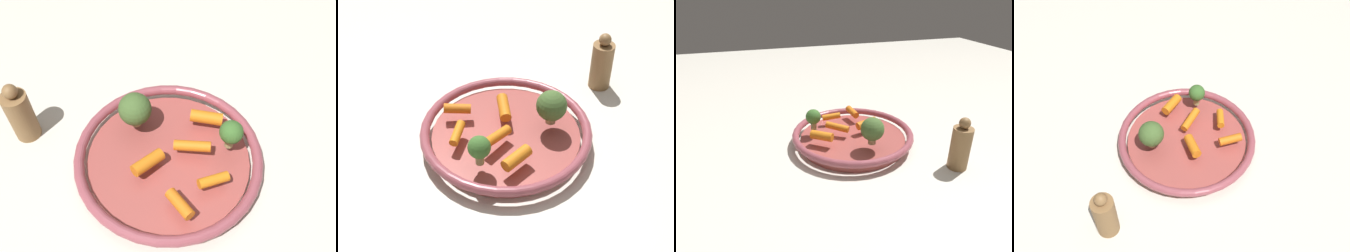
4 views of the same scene
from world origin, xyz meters
The scene contains 10 objects.
ground_plane centered at (0.00, 0.00, 0.00)m, with size 2.53×2.53×0.00m, color silver.
serving_bowl centered at (0.00, 0.00, 0.02)m, with size 0.30×0.30×0.04m.
baby_carrot_near_rim centered at (-0.01, 0.04, 0.05)m, with size 0.02×0.02×0.05m, color orange.
baby_carrot_center centered at (-0.01, -0.04, 0.05)m, with size 0.02×0.02×0.06m, color orange.
baby_carrot_left centered at (0.03, -0.09, 0.05)m, with size 0.02×0.02×0.05m, color orange.
baby_carrot_right centered at (-0.09, 0.03, 0.05)m, with size 0.02×0.02×0.05m, color orange.
baby_carrot_back centered at (-0.08, -0.03, 0.05)m, with size 0.02×0.02×0.05m, color orange.
broccoli_floret_mid centered at (0.08, 0.02, 0.07)m, with size 0.05×0.05×0.06m.
broccoli_floret_small centered at (-0.03, -0.09, 0.07)m, with size 0.04×0.04×0.05m.
pepper_mill centered at (0.17, 0.19, 0.05)m, with size 0.04×0.04×0.12m.
Camera 3 is at (0.63, -0.22, 0.38)m, focal length 31.84 mm.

